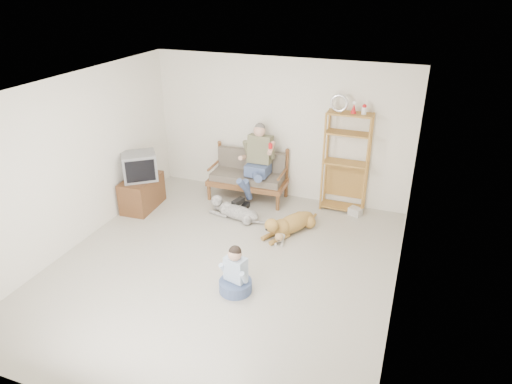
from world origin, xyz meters
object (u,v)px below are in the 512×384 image
at_px(tv_stand, 142,193).
at_px(etagere, 346,162).
at_px(golden_retriever, 289,224).
at_px(loveseat, 249,174).

bearing_deg(tv_stand, etagere, 15.80).
distance_m(etagere, tv_stand, 3.83).
bearing_deg(tv_stand, golden_retriever, -2.71).
relative_size(loveseat, etagere, 0.70).
distance_m(loveseat, etagere, 1.90).
bearing_deg(etagere, tv_stand, -160.48).
distance_m(loveseat, tv_stand, 2.07).
bearing_deg(tv_stand, loveseat, 29.36).
distance_m(tv_stand, golden_retriever, 2.88).
height_order(loveseat, etagere, etagere).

